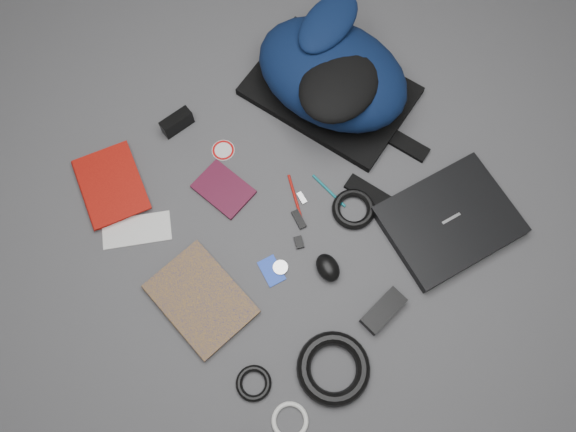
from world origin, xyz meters
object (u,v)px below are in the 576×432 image
backpack (332,73)px  power_brick (383,311)px  mouse (328,268)px  dvd_case (223,189)px  comic_book (172,324)px  textbook_red (82,196)px  laptop (449,221)px  compact_camera (177,122)px

backpack → power_brick: size_ratio=4.03×
mouse → dvd_case: bearing=113.6°
comic_book → mouse: 0.47m
textbook_red → power_brick: (0.57, -0.77, 0.00)m
comic_book → power_brick: size_ratio=2.09×
laptop → mouse: (-0.39, 0.07, 0.00)m
dvd_case → power_brick: size_ratio=1.23×
compact_camera → mouse: 0.66m
compact_camera → mouse: size_ratio=1.18×
laptop → dvd_case: size_ratio=2.22×
textbook_red → comic_book: (0.05, -0.48, -0.00)m
textbook_red → backpack: bearing=2.3°
dvd_case → compact_camera: size_ratio=1.63×
backpack → power_brick: (-0.27, -0.67, -0.10)m
dvd_case → laptop: bearing=-58.7°
backpack → dvd_case: bearing=169.5°
backpack → power_brick: backpack is taller
laptop → textbook_red: laptop is taller
mouse → power_brick: mouse is taller
textbook_red → mouse: (0.50, -0.58, 0.01)m
backpack → compact_camera: bearing=138.1°
comic_book → power_brick: (0.52, -0.29, 0.01)m
laptop → comic_book: (-0.84, 0.17, -0.01)m
comic_book → compact_camera: (0.31, 0.54, 0.02)m
backpack → comic_book: backpack is taller
dvd_case → power_brick: power_brick is taller
laptop → mouse: 0.39m
textbook_red → comic_book: size_ratio=0.86×
compact_camera → dvd_case: bearing=-93.4°
mouse → compact_camera: bearing=107.1°
textbook_red → comic_book: 0.49m
laptop → compact_camera: compact_camera is taller
backpack → dvd_case: 0.49m
backpack → laptop: (0.05, -0.56, -0.10)m
comic_book → dvd_case: size_ratio=1.69×
power_brick → comic_book: bearing=139.0°
power_brick → compact_camera: bearing=91.8°
power_brick → backpack: bearing=56.0°
laptop → mouse: bearing=172.4°
comic_book → power_brick: power_brick is taller
compact_camera → mouse: (0.14, -0.64, -0.01)m
laptop → mouse: mouse is taller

